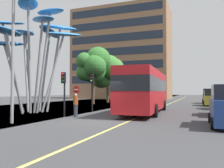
{
  "coord_description": "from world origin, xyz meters",
  "views": [
    {
      "loc": [
        5.83,
        -13.04,
        1.84
      ],
      "look_at": [
        -1.22,
        5.99,
        2.5
      ],
      "focal_mm": 37.32,
      "sensor_mm": 36.0,
      "label": 1
    }
  ],
  "objects_px": {
    "leaf_sculpture": "(34,34)",
    "traffic_light_kerb_near": "(64,84)",
    "traffic_light_kerb_far": "(92,84)",
    "traffic_light_opposite": "(113,83)",
    "pedestrian": "(76,105)",
    "car_parked_far": "(221,100)",
    "car_side_street": "(212,98)",
    "traffic_light_island_mid": "(117,83)",
    "car_far_side": "(209,97)",
    "street_lamp": "(19,33)",
    "no_entry_sign": "(76,95)",
    "red_bus": "(145,89)"
  },
  "relations": [
    {
      "from": "leaf_sculpture",
      "to": "traffic_light_kerb_near",
      "type": "relative_size",
      "value": 2.93
    },
    {
      "from": "traffic_light_kerb_near",
      "to": "traffic_light_kerb_far",
      "type": "bearing_deg",
      "value": 86.81
    },
    {
      "from": "leaf_sculpture",
      "to": "traffic_light_opposite",
      "type": "relative_size",
      "value": 2.48
    },
    {
      "from": "traffic_light_kerb_near",
      "to": "pedestrian",
      "type": "relative_size",
      "value": 1.91
    },
    {
      "from": "car_parked_far",
      "to": "car_side_street",
      "type": "bearing_deg",
      "value": 96.15
    },
    {
      "from": "traffic_light_island_mid",
      "to": "pedestrian",
      "type": "height_order",
      "value": "traffic_light_island_mid"
    },
    {
      "from": "car_parked_far",
      "to": "car_far_side",
      "type": "relative_size",
      "value": 0.97
    },
    {
      "from": "traffic_light_opposite",
      "to": "car_side_street",
      "type": "distance_m",
      "value": 13.28
    },
    {
      "from": "leaf_sculpture",
      "to": "traffic_light_island_mid",
      "type": "xyz_separation_m",
      "value": [
        4.41,
        9.75,
        -4.16
      ]
    },
    {
      "from": "leaf_sculpture",
      "to": "street_lamp",
      "type": "distance_m",
      "value": 7.44
    },
    {
      "from": "pedestrian",
      "to": "leaf_sculpture",
      "type": "bearing_deg",
      "value": 160.4
    },
    {
      "from": "car_parked_far",
      "to": "no_entry_sign",
      "type": "relative_size",
      "value": 1.75
    },
    {
      "from": "no_entry_sign",
      "to": "traffic_light_island_mid",
      "type": "bearing_deg",
      "value": 87.73
    },
    {
      "from": "car_far_side",
      "to": "red_bus",
      "type": "bearing_deg",
      "value": -106.89
    },
    {
      "from": "traffic_light_opposite",
      "to": "red_bus",
      "type": "bearing_deg",
      "value": -48.05
    },
    {
      "from": "traffic_light_kerb_far",
      "to": "no_entry_sign",
      "type": "bearing_deg",
      "value": -110.88
    },
    {
      "from": "traffic_light_kerb_near",
      "to": "traffic_light_kerb_far",
      "type": "xyz_separation_m",
      "value": [
        0.24,
        4.27,
        0.14
      ]
    },
    {
      "from": "traffic_light_kerb_far",
      "to": "car_side_street",
      "type": "distance_m",
      "value": 17.39
    },
    {
      "from": "traffic_light_island_mid",
      "to": "car_far_side",
      "type": "distance_m",
      "value": 16.62
    },
    {
      "from": "traffic_light_kerb_far",
      "to": "red_bus",
      "type": "bearing_deg",
      "value": 9.36
    },
    {
      "from": "street_lamp",
      "to": "pedestrian",
      "type": "distance_m",
      "value": 6.26
    },
    {
      "from": "car_parked_far",
      "to": "car_far_side",
      "type": "xyz_separation_m",
      "value": [
        -0.67,
        12.26,
        0.06
      ]
    },
    {
      "from": "traffic_light_island_mid",
      "to": "red_bus",
      "type": "bearing_deg",
      "value": -53.94
    },
    {
      "from": "red_bus",
      "to": "no_entry_sign",
      "type": "height_order",
      "value": "red_bus"
    },
    {
      "from": "traffic_light_kerb_near",
      "to": "pedestrian",
      "type": "bearing_deg",
      "value": 14.01
    },
    {
      "from": "street_lamp",
      "to": "no_entry_sign",
      "type": "bearing_deg",
      "value": 88.73
    },
    {
      "from": "traffic_light_kerb_near",
      "to": "leaf_sculpture",
      "type": "bearing_deg",
      "value": 154.59
    },
    {
      "from": "leaf_sculpture",
      "to": "traffic_light_kerb_far",
      "type": "xyz_separation_m",
      "value": [
        4.68,
        2.16,
        -4.47
      ]
    },
    {
      "from": "traffic_light_opposite",
      "to": "car_side_street",
      "type": "relative_size",
      "value": 0.88
    },
    {
      "from": "leaf_sculpture",
      "to": "car_parked_far",
      "type": "relative_size",
      "value": 2.37
    },
    {
      "from": "no_entry_sign",
      "to": "traffic_light_opposite",
      "type": "bearing_deg",
      "value": 87.5
    },
    {
      "from": "car_parked_far",
      "to": "no_entry_sign",
      "type": "distance_m",
      "value": 15.2
    },
    {
      "from": "traffic_light_kerb_near",
      "to": "car_parked_far",
      "type": "xyz_separation_m",
      "value": [
        11.46,
        12.08,
        -1.35
      ]
    },
    {
      "from": "traffic_light_kerb_near",
      "to": "car_parked_far",
      "type": "relative_size",
      "value": 0.81
    },
    {
      "from": "traffic_light_kerb_far",
      "to": "no_entry_sign",
      "type": "distance_m",
      "value": 2.04
    },
    {
      "from": "leaf_sculpture",
      "to": "traffic_light_opposite",
      "type": "bearing_deg",
      "value": 62.63
    },
    {
      "from": "car_side_street",
      "to": "traffic_light_opposite",
      "type": "bearing_deg",
      "value": -145.76
    },
    {
      "from": "car_far_side",
      "to": "traffic_light_opposite",
      "type": "bearing_deg",
      "value": -128.22
    },
    {
      "from": "traffic_light_island_mid",
      "to": "pedestrian",
      "type": "relative_size",
      "value": 2.29
    },
    {
      "from": "car_side_street",
      "to": "traffic_light_kerb_near",
      "type": "bearing_deg",
      "value": -121.03
    },
    {
      "from": "traffic_light_opposite",
      "to": "street_lamp",
      "type": "height_order",
      "value": "street_lamp"
    },
    {
      "from": "car_parked_far",
      "to": "car_side_street",
      "type": "relative_size",
      "value": 0.92
    },
    {
      "from": "traffic_light_island_mid",
      "to": "traffic_light_opposite",
      "type": "height_order",
      "value": "traffic_light_island_mid"
    },
    {
      "from": "traffic_light_kerb_far",
      "to": "car_parked_far",
      "type": "height_order",
      "value": "traffic_light_kerb_far"
    },
    {
      "from": "traffic_light_kerb_near",
      "to": "car_side_street",
      "type": "bearing_deg",
      "value": 58.97
    },
    {
      "from": "red_bus",
      "to": "no_entry_sign",
      "type": "relative_size",
      "value": 5.03
    },
    {
      "from": "traffic_light_opposite",
      "to": "car_parked_far",
      "type": "xyz_separation_m",
      "value": [
        11.51,
        1.5,
        -1.76
      ]
    },
    {
      "from": "traffic_light_island_mid",
      "to": "street_lamp",
      "type": "relative_size",
      "value": 0.47
    },
    {
      "from": "traffic_light_island_mid",
      "to": "car_side_street",
      "type": "distance_m",
      "value": 12.61
    },
    {
      "from": "no_entry_sign",
      "to": "traffic_light_kerb_near",
      "type": "bearing_deg",
      "value": -81.17
    }
  ]
}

